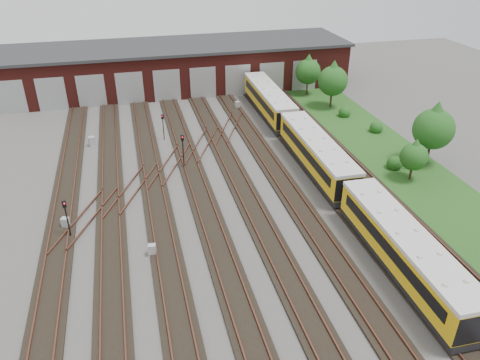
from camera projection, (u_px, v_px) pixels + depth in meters
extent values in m
plane|color=#494744|center=(242.00, 240.00, 36.73)|extent=(120.00, 120.00, 0.00)
cube|color=black|center=(55.00, 268.00, 33.71)|extent=(2.40, 70.00, 0.18)
cube|color=brown|center=(44.00, 267.00, 33.48)|extent=(0.10, 70.00, 0.15)
cube|color=brown|center=(65.00, 264.00, 33.78)|extent=(0.10, 70.00, 0.15)
cube|color=black|center=(112.00, 259.00, 34.56)|extent=(2.40, 70.00, 0.18)
cube|color=brown|center=(101.00, 259.00, 34.33)|extent=(0.10, 70.00, 0.15)
cube|color=brown|center=(121.00, 256.00, 34.63)|extent=(0.10, 70.00, 0.15)
cube|color=black|center=(166.00, 251.00, 35.41)|extent=(2.40, 70.00, 0.18)
cube|color=brown|center=(156.00, 251.00, 35.18)|extent=(0.10, 70.00, 0.15)
cube|color=brown|center=(175.00, 248.00, 35.48)|extent=(0.10, 70.00, 0.15)
cube|color=black|center=(218.00, 243.00, 36.26)|extent=(2.40, 70.00, 0.18)
cube|color=brown|center=(208.00, 243.00, 36.03)|extent=(0.10, 70.00, 0.15)
cube|color=brown|center=(227.00, 240.00, 36.33)|extent=(0.10, 70.00, 0.15)
cube|color=black|center=(267.00, 236.00, 37.11)|extent=(2.40, 70.00, 0.18)
cube|color=brown|center=(258.00, 235.00, 36.88)|extent=(0.10, 70.00, 0.15)
cube|color=brown|center=(276.00, 233.00, 37.18)|extent=(0.10, 70.00, 0.15)
cube|color=black|center=(314.00, 229.00, 37.96)|extent=(2.40, 70.00, 0.18)
cube|color=brown|center=(306.00, 228.00, 37.73)|extent=(0.10, 70.00, 0.15)
cube|color=brown|center=(322.00, 226.00, 38.03)|extent=(0.10, 70.00, 0.15)
cube|color=black|center=(359.00, 222.00, 38.81)|extent=(2.40, 70.00, 0.18)
cube|color=brown|center=(351.00, 222.00, 38.58)|extent=(0.10, 70.00, 0.15)
cube|color=brown|center=(367.00, 219.00, 38.88)|extent=(0.10, 70.00, 0.15)
cube|color=black|center=(402.00, 216.00, 39.66)|extent=(2.40, 70.00, 0.18)
cube|color=brown|center=(395.00, 215.00, 39.43)|extent=(0.10, 70.00, 0.15)
cube|color=brown|center=(410.00, 213.00, 39.73)|extent=(0.10, 70.00, 0.15)
cube|color=brown|center=(132.00, 188.00, 43.38)|extent=(5.40, 9.62, 0.15)
cube|color=brown|center=(171.00, 164.00, 47.63)|extent=(5.40, 9.62, 0.15)
cube|color=brown|center=(202.00, 144.00, 51.87)|extent=(5.40, 9.62, 0.15)
cube|color=brown|center=(86.00, 217.00, 39.14)|extent=(5.40, 9.62, 0.15)
cube|color=brown|center=(229.00, 128.00, 56.11)|extent=(5.40, 9.62, 0.15)
cube|color=#521814|center=(176.00, 67.00, 69.19)|extent=(50.00, 12.00, 6.00)
cube|color=#2C2C2F|center=(174.00, 46.00, 67.66)|extent=(51.00, 12.50, 0.40)
cube|color=#929497|center=(11.00, 97.00, 59.80)|extent=(3.60, 0.12, 4.40)
cube|color=#929497|center=(52.00, 94.00, 60.86)|extent=(3.60, 0.12, 4.40)
cube|color=#929497|center=(91.00, 91.00, 61.92)|extent=(3.60, 0.12, 4.40)
cube|color=#929497|center=(130.00, 88.00, 62.98)|extent=(3.60, 0.12, 4.40)
cube|color=#929497|center=(167.00, 86.00, 64.05)|extent=(3.60, 0.12, 4.40)
cube|color=#929497|center=(203.00, 83.00, 65.11)|extent=(3.60, 0.12, 4.40)
cube|color=#929497|center=(238.00, 80.00, 66.17)|extent=(3.60, 0.12, 4.40)
cube|color=#929497|center=(272.00, 78.00, 67.24)|extent=(3.60, 0.12, 4.40)
cube|color=#929497|center=(304.00, 75.00, 68.30)|extent=(3.60, 0.12, 4.40)
cube|color=#214B19|center=(394.00, 159.00, 49.23)|extent=(8.00, 55.00, 0.05)
cube|color=black|center=(401.00, 265.00, 33.15)|extent=(2.59, 15.19, 0.61)
cube|color=orange|center=(404.00, 249.00, 32.47)|extent=(2.89, 15.20, 2.22)
cube|color=silver|center=(408.00, 234.00, 31.85)|extent=(2.99, 15.20, 0.30)
cube|color=black|center=(388.00, 248.00, 32.08)|extent=(0.29, 13.34, 0.86)
cube|color=black|center=(422.00, 243.00, 32.61)|extent=(0.29, 13.34, 0.86)
cube|color=black|center=(315.00, 165.00, 46.72)|extent=(2.59, 15.19, 0.61)
cube|color=orange|center=(317.00, 152.00, 46.03)|extent=(2.89, 15.20, 2.22)
cube|color=silver|center=(318.00, 140.00, 45.42)|extent=(2.99, 15.20, 0.30)
cube|color=black|center=(304.00, 151.00, 45.65)|extent=(0.29, 13.34, 0.86)
cube|color=black|center=(329.00, 148.00, 46.17)|extent=(0.29, 13.34, 0.86)
cube|color=black|center=(268.00, 110.00, 60.29)|extent=(2.59, 15.19, 0.61)
cube|color=orange|center=(269.00, 99.00, 59.60)|extent=(2.89, 15.20, 2.22)
cube|color=silver|center=(269.00, 90.00, 58.99)|extent=(2.99, 15.20, 0.30)
cube|color=black|center=(259.00, 98.00, 59.21)|extent=(0.29, 13.34, 0.86)
cube|color=black|center=(279.00, 97.00, 59.74)|extent=(0.29, 13.34, 0.86)
cylinder|color=black|center=(68.00, 223.00, 36.43)|extent=(0.11, 0.11, 2.80)
cube|color=black|center=(64.00, 204.00, 35.61)|extent=(0.33, 0.27, 0.57)
sphere|color=red|center=(64.00, 204.00, 35.46)|extent=(0.14, 0.14, 0.14)
cylinder|color=black|center=(183.00, 155.00, 46.68)|extent=(0.11, 0.11, 3.08)
cube|color=black|center=(182.00, 138.00, 45.80)|extent=(0.29, 0.17, 0.57)
sphere|color=red|center=(182.00, 137.00, 45.64)|extent=(0.14, 0.14, 0.14)
cylinder|color=black|center=(163.00, 129.00, 53.10)|extent=(0.11, 0.11, 2.49)
cube|color=black|center=(162.00, 117.00, 52.37)|extent=(0.31, 0.25, 0.53)
sphere|color=red|center=(162.00, 116.00, 52.23)|extent=(0.13, 0.13, 0.13)
cylinder|color=black|center=(286.00, 132.00, 52.03)|extent=(0.10, 0.10, 2.71)
cube|color=black|center=(286.00, 119.00, 51.25)|extent=(0.28, 0.18, 0.52)
sphere|color=red|center=(287.00, 118.00, 51.11)|extent=(0.13, 0.13, 0.13)
cube|color=#A0A4A5|center=(66.00, 223.00, 38.02)|extent=(0.70, 0.65, 0.95)
cube|color=#A0A4A5|center=(92.00, 141.00, 51.96)|extent=(0.76, 0.69, 1.06)
cube|color=#A0A4A5|center=(152.00, 250.00, 34.90)|extent=(0.64, 0.56, 0.94)
cube|color=#A0A4A5|center=(237.00, 105.00, 62.26)|extent=(0.74, 0.69, 0.98)
cube|color=#A0A4A5|center=(333.00, 177.00, 44.75)|extent=(0.77, 0.69, 1.09)
cylinder|color=#321F16|center=(307.00, 88.00, 67.19)|extent=(0.23, 0.23, 1.81)
sphere|color=#144213|center=(308.00, 72.00, 66.01)|extent=(3.53, 3.53, 3.53)
cone|color=#144213|center=(309.00, 63.00, 65.40)|extent=(3.02, 3.02, 2.52)
cylinder|color=#321F16|center=(331.00, 100.00, 62.40)|extent=(0.27, 0.27, 1.99)
sphere|color=#144213|center=(333.00, 81.00, 61.11)|extent=(3.87, 3.87, 3.87)
cone|color=#144213|center=(334.00, 71.00, 60.44)|extent=(3.32, 3.32, 2.76)
cylinder|color=#321F16|center=(428.00, 154.00, 47.86)|extent=(0.26, 0.26, 2.10)
sphere|color=#144213|center=(434.00, 129.00, 46.50)|extent=(4.08, 4.08, 4.08)
cone|color=#144213|center=(437.00, 115.00, 45.79)|extent=(3.50, 3.50, 2.91)
cylinder|color=#321F16|center=(411.00, 173.00, 45.05)|extent=(0.22, 0.22, 1.35)
sphere|color=#144213|center=(414.00, 157.00, 44.18)|extent=(2.62, 2.62, 2.62)
cone|color=#144213|center=(416.00, 148.00, 43.72)|extent=(2.24, 2.24, 1.87)
sphere|color=#144213|center=(395.00, 161.00, 47.04)|extent=(1.56, 1.56, 1.56)
sphere|color=#144213|center=(345.00, 111.00, 59.57)|extent=(1.52, 1.52, 1.52)
sphere|color=#144213|center=(377.00, 126.00, 55.21)|extent=(1.54, 1.54, 1.54)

